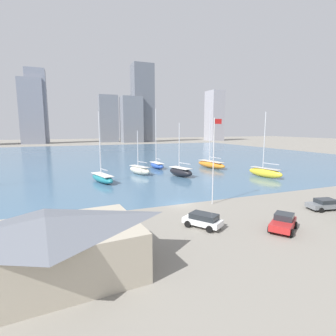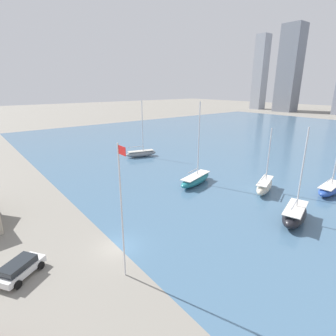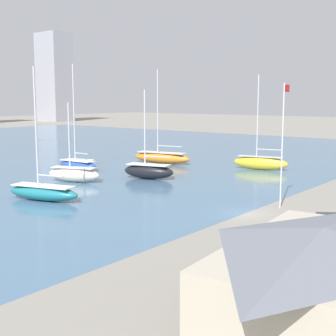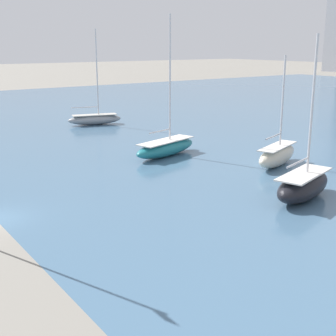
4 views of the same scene
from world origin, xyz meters
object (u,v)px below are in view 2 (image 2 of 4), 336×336
Objects in this scene: sailboat_black at (295,214)px; sailboat_blue at (330,188)px; parked_wagon_white at (20,268)px; flag_pole at (122,209)px; sailboat_teal at (196,179)px; sailboat_cream at (265,186)px; sailboat_gray at (141,153)px.

sailboat_blue is (-1.01, 13.50, -0.15)m from sailboat_black.
sailboat_blue is at bearing 43.66° from parked_wagon_white.
flag_pole is 25.57m from sailboat_teal.
sailboat_black is 31.03m from parked_wagon_white.
sailboat_cream is 35.34m from parked_wagon_white.
sailboat_cream is (-8.01, 6.05, -0.03)m from sailboat_black.
sailboat_blue is at bearing 24.20° from sailboat_teal.
sailboat_gray reaches higher than sailboat_cream.
parked_wagon_white is (7.00, -28.90, -0.06)m from sailboat_teal.
parked_wagon_white is (-10.51, -29.20, -0.22)m from sailboat_black.
sailboat_cream is 2.25× the size of parked_wagon_white.
sailboat_blue is 43.74m from parked_wagon_white.
sailboat_black is 17.51m from sailboat_teal.
sailboat_teal is (21.87, -2.77, 0.05)m from sailboat_gray.
sailboat_gray is at bearing -167.99° from sailboat_blue.
sailboat_black is 13.54m from sailboat_blue.
sailboat_gray is (-38.37, -11.03, -0.06)m from sailboat_blue.
sailboat_teal reaches higher than parked_wagon_white.
flag_pole is 1.19× the size of sailboat_cream.
sailboat_gray reaches higher than sailboat_black.
sailboat_gray is (-39.38, 2.47, -0.21)m from sailboat_black.
sailboat_black is (4.71, 21.68, -5.57)m from flag_pole.
flag_pole is 0.77× the size of sailboat_blue.
sailboat_black is 39.46m from sailboat_gray.
flag_pole is 0.92× the size of sailboat_gray.
flag_pole reaches higher than sailboat_black.
flag_pole is 22.88m from sailboat_black.
sailboat_cream is 0.65× the size of sailboat_blue.
sailboat_black reaches higher than sailboat_cream.
sailboat_cream is 10.22m from sailboat_blue.
sailboat_gray is at bearing 157.09° from sailboat_teal.
sailboat_blue reaches higher than sailboat_teal.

